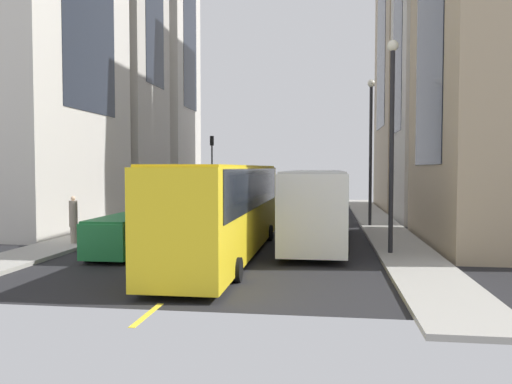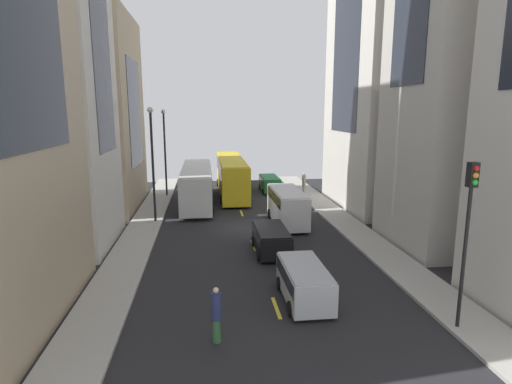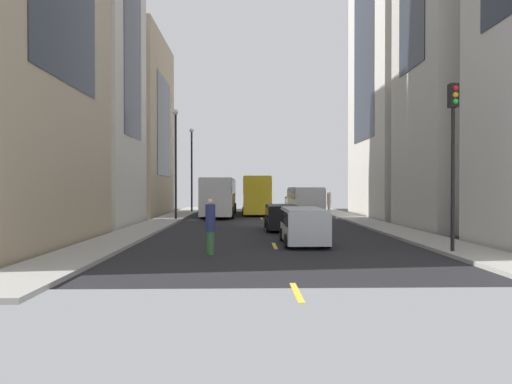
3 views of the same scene
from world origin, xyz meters
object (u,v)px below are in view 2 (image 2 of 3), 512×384
Objects in this scene: streetcar_yellow at (231,173)px; car_black_1 at (271,238)px; traffic_light_near_corner at (469,216)px; city_bus_white at (197,182)px; car_green_2 at (270,183)px; pedestrian_crossing_near at (304,182)px; pedestrian_waiting_curb at (216,313)px; car_silver_0 at (304,280)px; delivery_van_white at (287,204)px.

streetcar_yellow reaches higher than car_black_1.
traffic_light_near_corner is (6.90, -27.98, 2.41)m from streetcar_yellow.
traffic_light_near_corner reaches higher than car_black_1.
city_bus_white is 3.04× the size of car_black_1.
pedestrian_crossing_near is at bearing -32.52° from car_green_2.
pedestrian_waiting_curb is 9.84m from traffic_light_near_corner.
pedestrian_crossing_near is at bearing 165.80° from pedestrian_waiting_curb.
city_bus_white is at bearing -146.33° from car_green_2.
streetcar_yellow reaches higher than car_silver_0.
car_green_2 is 2.08× the size of pedestrian_crossing_near.
city_bus_white reaches higher than pedestrian_waiting_curb.
city_bus_white is at bearing -127.39° from streetcar_yellow.
car_black_1 is 1.96× the size of pedestrian_waiting_curb.
pedestrian_crossing_near reaches higher than car_black_1.
car_black_1 is at bearing -98.08° from pedestrian_crossing_near.
pedestrian_waiting_curb is (-5.68, -15.47, -0.39)m from delivery_van_white.
traffic_light_near_corner is at bearing -31.18° from car_silver_0.
pedestrian_waiting_curb is at bearing -94.80° from streetcar_yellow.
pedestrian_crossing_near is 0.33× the size of traffic_light_near_corner.
pedestrian_waiting_curb is (-6.36, -28.21, 0.20)m from car_green_2.
traffic_light_near_corner is at bearing -77.32° from delivery_van_white.
pedestrian_crossing_near is (5.58, 23.28, 0.29)m from car_silver_0.
delivery_van_white is 16.43m from traffic_light_near_corner.
streetcar_yellow is 27.82m from pedestrian_waiting_curb.
car_black_1 is at bearing -109.68° from delivery_van_white.
streetcar_yellow is at bearing 103.85° from traffic_light_near_corner.
car_black_1 is (1.18, -18.31, -1.23)m from streetcar_yellow.
delivery_van_white is 2.89× the size of pedestrian_waiting_curb.
city_bus_white is 11.02m from pedestrian_crossing_near.
pedestrian_crossing_near is at bearing 15.48° from city_bus_white.
pedestrian_crossing_near is (3.16, -2.02, 0.32)m from car_green_2.
pedestrian_crossing_near is at bearing 76.53° from car_silver_0.
delivery_van_white reaches higher than car_black_1.
traffic_light_near_corner is (9.22, -0.28, 3.40)m from pedestrian_waiting_curb.
streetcar_yellow is at bearing 93.74° from car_silver_0.
pedestrian_waiting_curb is at bearing -98.36° from pedestrian_crossing_near.
streetcar_yellow is 3.51× the size of car_silver_0.
pedestrian_crossing_near is at bearing 89.34° from traffic_light_near_corner.
delivery_van_white is 12.77m from car_green_2.
streetcar_yellow is 3.47× the size of car_black_1.
delivery_van_white is at bearing 82.15° from car_silver_0.
pedestrian_waiting_curb is (-2.33, -27.70, -1.00)m from streetcar_yellow.
delivery_van_white is 1.48× the size of car_black_1.
pedestrian_crossing_near is (10.60, 2.94, -0.76)m from city_bus_white.
car_black_1 is (-0.44, 6.48, -0.07)m from car_silver_0.
car_silver_0 reaches higher than car_green_2.
traffic_light_near_corner reaches higher than pedestrian_waiting_curb.
traffic_light_near_corner is at bearing -76.15° from streetcar_yellow.
delivery_van_white is at bearing 70.32° from car_black_1.
pedestrian_waiting_curb is (-3.95, -2.91, 0.17)m from car_silver_0.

